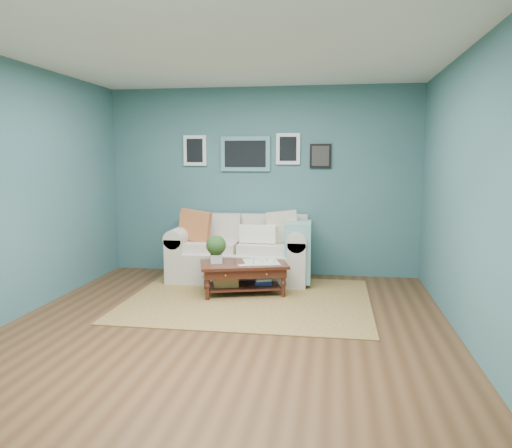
# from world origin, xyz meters

# --- Properties ---
(room_shell) EXTENTS (5.00, 5.02, 2.70)m
(room_shell) POSITION_xyz_m (-0.00, 0.06, 1.36)
(room_shell) COLOR brown
(room_shell) RESTS_ON ground
(area_rug) EXTENTS (2.87, 2.29, 0.01)m
(area_rug) POSITION_xyz_m (0.06, 1.03, 0.01)
(area_rug) COLOR brown
(area_rug) RESTS_ON ground
(loveseat) EXTENTS (1.94, 0.88, 1.00)m
(loveseat) POSITION_xyz_m (-0.15, 2.03, 0.41)
(loveseat) COLOR beige
(loveseat) RESTS_ON ground
(coffee_table) EXTENTS (1.19, 0.90, 0.74)m
(coffee_table) POSITION_xyz_m (-0.11, 1.29, 0.33)
(coffee_table) COLOR #330F0E
(coffee_table) RESTS_ON ground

